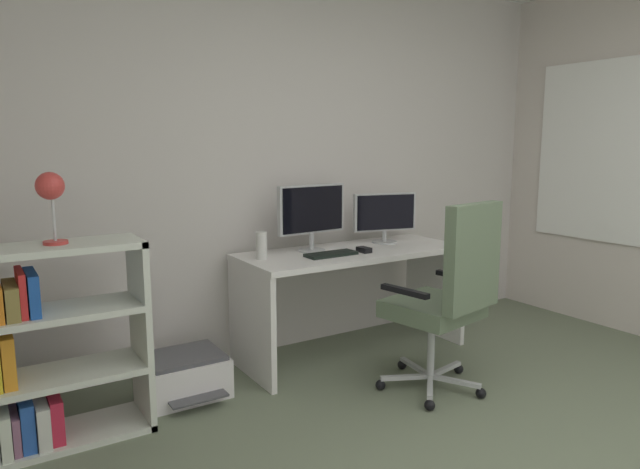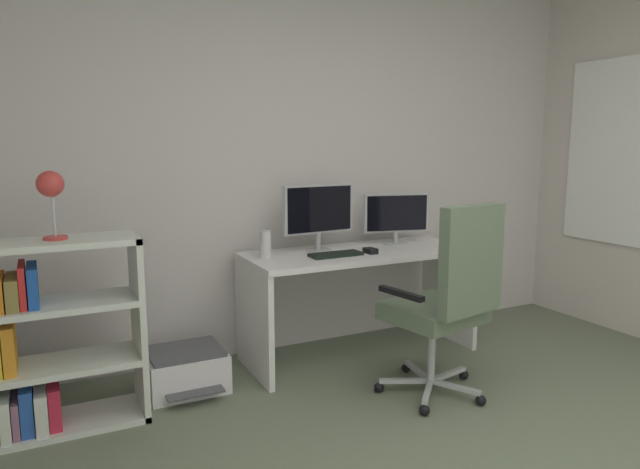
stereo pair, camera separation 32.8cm
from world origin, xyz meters
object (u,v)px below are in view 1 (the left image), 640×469
object	(u,v)px
computer_mouse	(364,250)
monitor_secondary	(385,214)
monitor_main	(312,212)
bookshelf	(35,355)
desk	(352,277)
desk_lamp	(50,191)
printer	(185,375)
office_chair	(448,292)
keyboard	(331,254)
desktop_speaker	(262,245)

from	to	relation	value
computer_mouse	monitor_secondary	bearing A→B (deg)	30.44
monitor_main	computer_mouse	bearing A→B (deg)	-38.06
computer_mouse	bookshelf	world-z (taller)	bookshelf
desk	computer_mouse	size ratio (longest dim) A/B	15.52
computer_mouse	desk	bearing A→B (deg)	93.40
desk_lamp	printer	distance (m)	1.28
monitor_main	desk_lamp	bearing A→B (deg)	-169.58
office_chair	bookshelf	world-z (taller)	office_chair
desk	desk_lamp	xyz separation A→B (m)	(-1.84, -0.19, 0.68)
monitor_main	bookshelf	distance (m)	1.81
desk	printer	xyz separation A→B (m)	(-1.20, -0.03, -0.42)
monitor_main	keyboard	size ratio (longest dim) A/B	1.51
monitor_secondary	office_chair	distance (m)	1.00
monitor_secondary	keyboard	bearing A→B (deg)	-161.88
desk_lamp	bookshelf	bearing A→B (deg)	-179.76
desk	computer_mouse	xyz separation A→B (m)	(0.01, -0.11, 0.20)
monitor_main	desktop_speaker	bearing A→B (deg)	-173.09
keyboard	desktop_speaker	xyz separation A→B (m)	(-0.42, 0.14, 0.07)
monitor_secondary	printer	size ratio (longest dim) A/B	1.03
keyboard	printer	xyz separation A→B (m)	(-0.96, 0.06, -0.61)
bookshelf	printer	size ratio (longest dim) A/B	2.13
desktop_speaker	office_chair	bearing A→B (deg)	-49.21
monitor_main	keyboard	xyz separation A→B (m)	(0.03, -0.19, -0.25)
office_chair	bookshelf	size ratio (longest dim) A/B	1.15
desk_lamp	monitor_main	bearing A→B (deg)	10.42
monitor_main	computer_mouse	world-z (taller)	monitor_main
monitor_main	printer	bearing A→B (deg)	-171.94
bookshelf	desk_lamp	xyz separation A→B (m)	(0.12, 0.00, 0.76)
desktop_speaker	office_chair	size ratio (longest dim) A/B	0.15
desktop_speaker	printer	size ratio (longest dim) A/B	0.37
keyboard	computer_mouse	distance (m)	0.24
printer	desk_lamp	bearing A→B (deg)	-166.21
desktop_speaker	bookshelf	xyz separation A→B (m)	(-1.31, -0.24, -0.36)
computer_mouse	printer	bearing A→B (deg)	174.70
desktop_speaker	printer	bearing A→B (deg)	-171.11
computer_mouse	printer	size ratio (longest dim) A/B	0.22
desktop_speaker	bookshelf	distance (m)	1.38
printer	bookshelf	bearing A→B (deg)	-168.26
office_chair	printer	xyz separation A→B (m)	(-1.28, 0.77, -0.48)
monitor_main	monitor_secondary	xyz separation A→B (m)	(0.61, 0.00, -0.06)
computer_mouse	office_chair	world-z (taller)	office_chair
computer_mouse	bookshelf	xyz separation A→B (m)	(-1.97, -0.08, -0.29)
monitor_secondary	computer_mouse	size ratio (longest dim) A/B	4.69
desk_lamp	printer	size ratio (longest dim) A/B	0.74
desktop_speaker	bookshelf	bearing A→B (deg)	-169.44
office_chair	desk_lamp	bearing A→B (deg)	162.29
monitor_secondary	computer_mouse	distance (m)	0.44
desk	desk_lamp	world-z (taller)	desk_lamp
desktop_speaker	printer	distance (m)	0.88
bookshelf	computer_mouse	bearing A→B (deg)	2.30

